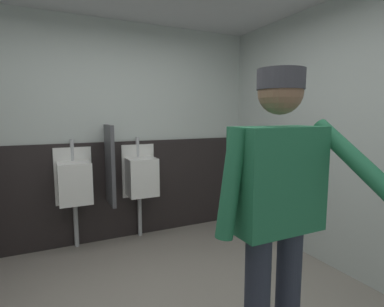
# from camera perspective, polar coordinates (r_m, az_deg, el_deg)

# --- Properties ---
(wall_back) EXTENTS (4.28, 0.12, 2.60)m
(wall_back) POSITION_cam_1_polar(r_m,az_deg,el_deg) (3.78, -15.60, 3.84)
(wall_back) COLOR silver
(wall_back) RESTS_ON ground_plane
(wall_right) EXTENTS (0.12, 4.35, 2.60)m
(wall_right) POSITION_cam_1_polar(r_m,az_deg,el_deg) (3.13, 29.48, 2.50)
(wall_right) COLOR silver
(wall_right) RESTS_ON ground_plane
(wainscot_band_back) EXTENTS (3.68, 0.03, 1.19)m
(wainscot_band_back) POSITION_cam_1_polar(r_m,az_deg,el_deg) (3.81, -15.03, -6.84)
(wainscot_band_back) COLOR black
(wainscot_band_back) RESTS_ON ground_plane
(urinal_left) EXTENTS (0.40, 0.34, 1.24)m
(urinal_left) POSITION_cam_1_polar(r_m,az_deg,el_deg) (3.58, -21.26, -5.02)
(urinal_left) COLOR white
(urinal_left) RESTS_ON ground_plane
(urinal_middle) EXTENTS (0.40, 0.34, 1.24)m
(urinal_middle) POSITION_cam_1_polar(r_m,az_deg,el_deg) (3.71, -9.61, -4.21)
(urinal_middle) COLOR white
(urinal_middle) RESTS_ON ground_plane
(privacy_divider_panel) EXTENTS (0.04, 0.40, 0.90)m
(privacy_divider_panel) POSITION_cam_1_polar(r_m,az_deg,el_deg) (3.53, -15.21, -2.10)
(privacy_divider_panel) COLOR #4C4C51
(person) EXTENTS (0.71, 0.60, 1.74)m
(person) POSITION_cam_1_polar(r_m,az_deg,el_deg) (1.70, 15.78, -8.78)
(person) COLOR #2D3342
(person) RESTS_ON ground_plane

